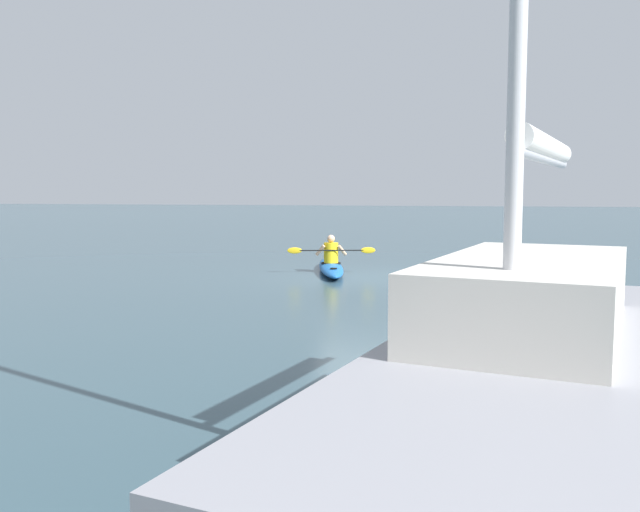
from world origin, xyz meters
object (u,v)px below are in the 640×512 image
object	(u,v)px
kayak	(331,267)
mooring_buoy_red_near	(557,285)
sailboat_tall_mast	(516,398)
kayaker	(331,251)

from	to	relation	value
kayak	mooring_buoy_red_near	world-z (taller)	mooring_buoy_red_near
sailboat_tall_mast	mooring_buoy_red_near	bearing A→B (deg)	-98.37
kayak	sailboat_tall_mast	distance (m)	13.78
sailboat_tall_mast	mooring_buoy_red_near	distance (m)	10.03
kayak	mooring_buoy_red_near	bearing A→B (deg)	149.73
kayaker	mooring_buoy_red_near	world-z (taller)	kayaker
mooring_buoy_red_near	kayaker	bearing A→B (deg)	-29.84
sailboat_tall_mast	kayak	bearing A→B (deg)	-72.73
kayak	kayaker	bearing A→B (deg)	104.69
mooring_buoy_red_near	sailboat_tall_mast	bearing A→B (deg)	81.63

